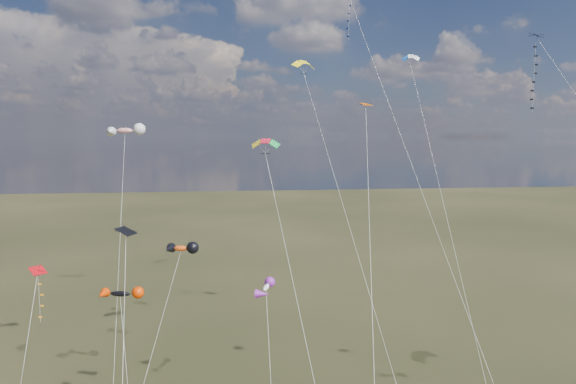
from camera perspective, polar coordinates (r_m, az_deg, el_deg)
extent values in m
cube|color=black|center=(48.41, 25.86, 15.40)|extent=(1.23, 1.20, 0.42)
cylinder|color=silver|center=(42.75, 14.91, -0.62)|extent=(6.01, 27.38, 38.24)
cube|color=black|center=(31.18, -17.56, -4.16)|extent=(1.26, 1.30, 0.40)
cube|color=#B1070F|center=(42.90, -26.05, -7.83)|extent=(1.37, 1.37, 0.49)
cube|color=#DB5903|center=(42.21, 8.63, 9.62)|extent=(1.07, 1.06, 0.25)
cylinder|color=silver|center=(32.16, 9.36, -13.37)|extent=(5.37, 23.07, 26.62)
cylinder|color=silver|center=(45.65, 7.15, -4.14)|extent=(5.39, 21.14, 31.78)
cylinder|color=silver|center=(51.31, 17.23, -2.16)|extent=(3.19, 29.55, 33.68)
cylinder|color=silver|center=(34.30, 1.79, -14.62)|extent=(3.44, 17.54, 23.69)
ellipsoid|color=black|center=(42.90, -18.16, -10.69)|extent=(3.38, 1.76, 1.09)
ellipsoid|color=#DF4C11|center=(43.11, -11.84, -6.15)|extent=(2.48, 1.70, 1.15)
cylinder|color=silver|center=(42.33, -14.95, -17.07)|extent=(4.25, 6.90, 14.93)
ellipsoid|color=white|center=(34.34, -2.45, -10.54)|extent=(1.46, 2.64, 0.72)
ellipsoid|color=red|center=(55.94, -17.68, 6.52)|extent=(3.30, 1.57, 1.45)
cylinder|color=silver|center=(49.88, -18.30, -7.71)|extent=(0.81, 15.02, 24.65)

